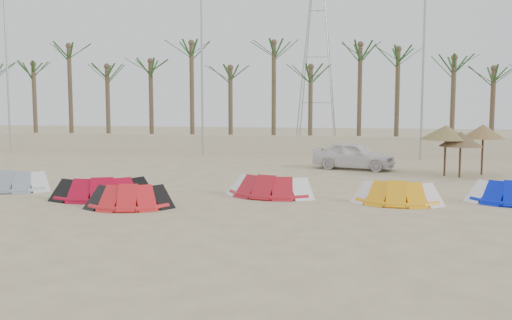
% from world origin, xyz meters
% --- Properties ---
extents(ground, '(120.00, 120.00, 0.00)m').
position_xyz_m(ground, '(0.00, 0.00, 0.00)').
color(ground, '#CFBB8B').
rests_on(ground, ground).
extents(boundary_wall, '(60.00, 0.30, 1.30)m').
position_xyz_m(boundary_wall, '(0.00, 22.00, 0.65)').
color(boundary_wall, beige).
rests_on(boundary_wall, ground).
extents(palm_line, '(52.00, 4.00, 7.70)m').
position_xyz_m(palm_line, '(0.67, 23.50, 6.44)').
color(palm_line, brown).
rests_on(palm_line, ground).
extents(lamp_a, '(1.25, 0.14, 11.00)m').
position_xyz_m(lamp_a, '(-19.96, 20.00, 5.77)').
color(lamp_a, '#A5A8AD').
rests_on(lamp_a, ground).
extents(lamp_b, '(1.25, 0.14, 11.00)m').
position_xyz_m(lamp_b, '(-5.96, 20.00, 5.77)').
color(lamp_b, '#A5A8AD').
rests_on(lamp_b, ground).
extents(lamp_c, '(1.25, 0.14, 11.00)m').
position_xyz_m(lamp_c, '(8.04, 20.00, 5.77)').
color(lamp_c, '#A5A8AD').
rests_on(lamp_c, ground).
extents(pylon, '(3.00, 3.00, 14.00)m').
position_xyz_m(pylon, '(1.00, 28.00, 0.00)').
color(pylon, '#A5A8AD').
rests_on(pylon, ground).
extents(kite_grey, '(3.27, 1.78, 0.90)m').
position_xyz_m(kite_grey, '(-9.97, 4.79, 0.42)').
color(kite_grey, gray).
rests_on(kite_grey, ground).
extents(kite_red_left, '(3.98, 2.62, 0.90)m').
position_xyz_m(kite_red_left, '(-5.35, 3.57, 0.42)').
color(kite_red_left, '#B00725').
rests_on(kite_red_left, ground).
extents(kite_red_mid, '(3.15, 2.05, 0.90)m').
position_xyz_m(kite_red_mid, '(-3.67, 2.00, 0.42)').
color(kite_red_mid, red).
rests_on(kite_red_mid, ground).
extents(kite_red_right, '(3.65, 2.22, 0.90)m').
position_xyz_m(kite_red_right, '(0.69, 5.21, 0.42)').
color(kite_red_right, red).
rests_on(kite_red_right, ground).
extents(kite_orange, '(3.20, 1.84, 0.90)m').
position_xyz_m(kite_orange, '(5.44, 4.39, 0.42)').
color(kite_orange, '#FFA812').
rests_on(kite_orange, ground).
extents(kite_blue, '(3.30, 2.10, 0.90)m').
position_xyz_m(kite_blue, '(9.54, 5.14, 0.42)').
color(kite_blue, '#041ADF').
rests_on(kite_blue, ground).
extents(parasol_left, '(2.03, 2.03, 2.20)m').
position_xyz_m(parasol_left, '(8.94, 11.94, 1.84)').
color(parasol_left, '#4C331E').
rests_on(parasol_left, ground).
extents(parasol_mid, '(2.50, 2.50, 2.49)m').
position_xyz_m(parasol_mid, '(8.30, 12.36, 2.14)').
color(parasol_mid, '#4C331E').
rests_on(parasol_mid, ground).
extents(parasol_right, '(2.10, 2.10, 2.52)m').
position_xyz_m(parasol_right, '(10.20, 13.12, 2.16)').
color(parasol_right, '#4C331E').
rests_on(parasol_right, ground).
extents(car, '(4.67, 2.87, 1.49)m').
position_xyz_m(car, '(3.91, 14.39, 0.74)').
color(car, white).
rests_on(car, ground).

